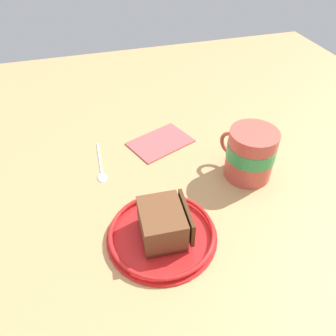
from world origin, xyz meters
The scene contains 6 objects.
ground_plane centered at (0.00, 0.00, -1.42)cm, with size 148.64×148.64×2.84cm, color tan.
small_plate centered at (-8.26, 4.10, 0.78)cm, with size 18.71×18.71×1.59cm.
cake_slice centered at (-8.27, 3.84, 3.65)cm, with size 8.83×7.95×5.56cm.
tea_mug centered at (2.22, -16.80, 5.48)cm, with size 11.44×9.58×10.44cm.
teaspoon centered at (11.58, 11.82, 0.35)cm, with size 13.27×2.11×0.80cm.
folded_napkin centered at (17.38, -2.63, 0.30)cm, with size 9.25×13.54×0.60cm, color #B24C4C.
Camera 1 is at (-41.17, 12.63, 45.35)cm, focal length 34.93 mm.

